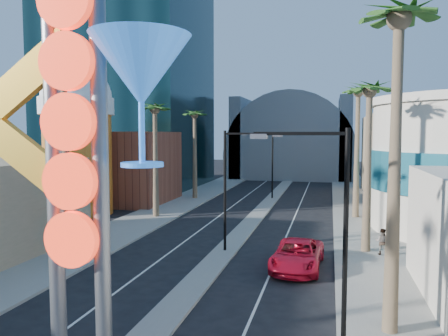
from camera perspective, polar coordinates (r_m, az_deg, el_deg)
sidewalk_west at (r=46.05m, az=-7.03°, el=-5.18°), size 5.00×100.00×0.15m
sidewalk_east at (r=43.23m, az=17.38°, el=-5.99°), size 5.00×100.00×0.15m
median at (r=46.57m, az=5.35°, el=-5.06°), size 1.60×84.00×0.15m
hotel_tower at (r=68.18m, az=-12.30°, el=19.02°), size 20.00×20.00×50.00m
brick_filler_west at (r=50.90m, az=-12.73°, el=0.11°), size 10.00×10.00×8.00m
filler_east at (r=56.30m, az=23.27°, el=1.29°), size 10.00×20.00×10.00m
beer_mug at (r=44.27m, az=-18.61°, el=4.33°), size 7.00×7.00×14.50m
canopy at (r=79.79m, az=8.93°, el=1.94°), size 22.00×16.00×22.00m
neon_sign at (r=11.92m, az=-15.48°, el=1.99°), size 6.53×2.60×12.55m
streetlight_0 at (r=28.26m, az=1.20°, el=-1.42°), size 3.79×0.25×8.00m
streetlight_1 at (r=52.02m, az=5.75°, el=1.26°), size 3.79×0.25×8.00m
streetlight_2 at (r=15.72m, az=13.90°, el=-6.49°), size 3.45×0.25×8.00m
palm_1 at (r=28.33m, az=-20.21°, el=10.37°), size 2.40×2.40×12.70m
palm_2 at (r=40.61m, az=-9.01°, el=6.83°), size 2.40×2.40×11.20m
palm_3 at (r=51.88m, az=-3.86°, el=6.35°), size 2.40×2.40×11.20m
palm_5 at (r=17.94m, az=21.84°, el=15.35°), size 2.40×2.40×13.20m
palm_6 at (r=29.61m, az=18.47°, el=8.41°), size 2.40×2.40×11.70m
palm_7 at (r=41.62m, az=17.13°, el=8.48°), size 2.40×2.40×12.70m
red_pickup at (r=26.02m, az=9.56°, el=-11.14°), size 2.98×5.94×1.61m
pedestrian_b at (r=29.68m, az=19.93°, el=-9.03°), size 0.95×0.83×1.67m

